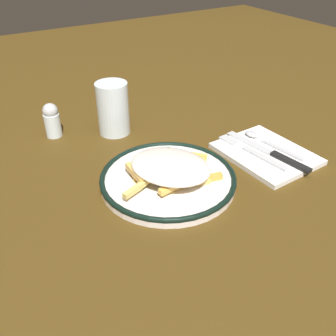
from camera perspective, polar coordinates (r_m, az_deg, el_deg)
The scene contains 9 objects.
ground_plane at distance 0.72m, azimuth -0.00°, elevation -2.33°, with size 2.60×2.60×0.00m, color #473211.
plate at distance 0.71m, azimuth -0.00°, elevation -1.64°, with size 0.26×0.26×0.02m.
fries_heap at distance 0.69m, azimuth 0.42°, elevation 0.14°, with size 0.21×0.19×0.04m.
napkin at distance 0.82m, azimuth 14.52°, elevation 2.10°, with size 0.15×0.19×0.01m, color silver.
fork at distance 0.81m, azimuth 12.50°, elevation 2.40°, with size 0.04×0.18×0.01m.
knife at distance 0.81m, azimuth 15.63°, elevation 2.05°, with size 0.05×0.21×0.01m.
spoon at distance 0.86m, azimuth 14.14°, elevation 4.07°, with size 0.04×0.15×0.01m.
water_glass at distance 0.88m, azimuth -8.28°, elevation 8.87°, with size 0.07×0.07×0.12m, color silver.
salt_shaker at distance 0.90m, azimuth -17.09°, elevation 6.93°, with size 0.04×0.04×0.08m.
Camera 1 is at (-0.30, -0.50, 0.42)m, focal length 40.47 mm.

